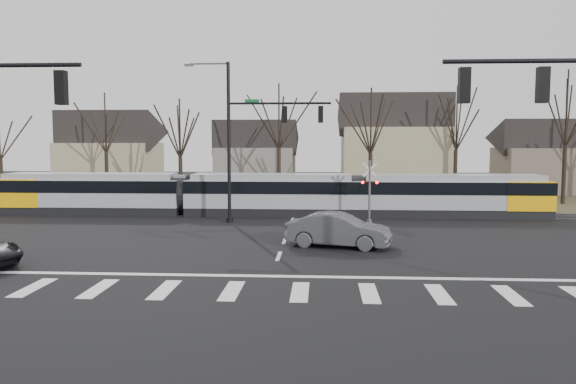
{
  "coord_description": "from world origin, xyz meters",
  "views": [
    {
      "loc": [
        1.93,
        -23.15,
        5.28
      ],
      "look_at": [
        0.0,
        9.0,
        2.3
      ],
      "focal_mm": 35.0,
      "sensor_mm": 36.0,
      "label": 1
    }
  ],
  "objects": [
    {
      "name": "rail_crossing_signal",
      "position": [
        5.0,
        12.79,
        1.89
      ],
      "size": [
        1.08,
        0.36,
        4.0
      ],
      "color": "#59595B",
      "rests_on": "ground"
    },
    {
      "name": "signal_pole_far",
      "position": [
        -2.41,
        12.5,
        5.7
      ],
      "size": [
        9.28,
        0.44,
        10.2
      ],
      "color": "black",
      "rests_on": "ground"
    },
    {
      "name": "house_b",
      "position": [
        -5.0,
        36.0,
        3.97
      ],
      "size": [
        8.64,
        7.56,
        7.65
      ],
      "color": "slate",
      "rests_on": "ground"
    },
    {
      "name": "house_c",
      "position": [
        9.0,
        33.0,
        5.23
      ],
      "size": [
        10.8,
        8.64,
        10.1
      ],
      "color": "gray",
      "rests_on": "ground"
    },
    {
      "name": "crosswalk",
      "position": [
        0.0,
        -4.0,
        0.01
      ],
      "size": [
        27.0,
        2.6,
        0.01
      ],
      "color": "silver",
      "rests_on": "ground"
    },
    {
      "name": "house_d",
      "position": [
        24.0,
        35.0,
        3.97
      ],
      "size": [
        8.64,
        7.56,
        7.65
      ],
      "color": "brown",
      "rests_on": "ground"
    },
    {
      "name": "rail_pair",
      "position": [
        0.0,
        15.8,
        0.03
      ],
      "size": [
        90.0,
        1.52,
        0.06
      ],
      "color": "#59595E",
      "rests_on": "ground"
    },
    {
      "name": "lane_dashes",
      "position": [
        0.0,
        16.0,
        0.01
      ],
      "size": [
        0.18,
        30.0,
        0.01
      ],
      "color": "silver",
      "rests_on": "ground"
    },
    {
      "name": "stop_line",
      "position": [
        0.0,
        -1.8,
        0.01
      ],
      "size": [
        28.0,
        0.35,
        0.01
      ],
      "primitive_type": "cube",
      "color": "silver",
      "rests_on": "ground"
    },
    {
      "name": "grass_verge",
      "position": [
        0.0,
        32.0,
        0.01
      ],
      "size": [
        140.0,
        28.0,
        0.01
      ],
      "primitive_type": "cube",
      "color": "#38331E",
      "rests_on": "ground"
    },
    {
      "name": "house_a",
      "position": [
        -20.0,
        34.0,
        4.46
      ],
      "size": [
        9.72,
        8.64,
        8.6
      ],
      "color": "gray",
      "rests_on": "ground"
    },
    {
      "name": "tree_row",
      "position": [
        2.0,
        26.0,
        5.0
      ],
      "size": [
        59.2,
        7.2,
        10.0
      ],
      "color": "black",
      "rests_on": "ground"
    },
    {
      "name": "tram",
      "position": [
        -1.74,
        16.0,
        1.59
      ],
      "size": [
        38.5,
        2.86,
        2.92
      ],
      "color": "gray",
      "rests_on": "ground"
    },
    {
      "name": "sedan",
      "position": [
        2.79,
        4.42,
        0.84
      ],
      "size": [
        4.25,
        5.98,
        1.69
      ],
      "primitive_type": "imported",
      "rotation": [
        0.0,
        0.0,
        1.32
      ],
      "color": "#47484D",
      "rests_on": "ground"
    },
    {
      "name": "ground",
      "position": [
        0.0,
        0.0,
        0.0
      ],
      "size": [
        140.0,
        140.0,
        0.0
      ],
      "primitive_type": "plane",
      "color": "black"
    }
  ]
}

